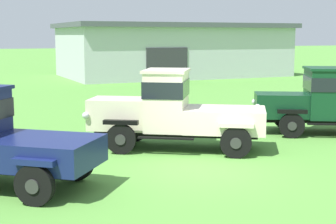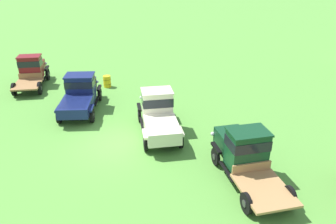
# 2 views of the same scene
# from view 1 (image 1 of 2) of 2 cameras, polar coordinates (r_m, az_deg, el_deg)

# --- Properties ---
(ground_plane) EXTENTS (240.00, 240.00, 0.00)m
(ground_plane) POSITION_cam_1_polar(r_m,az_deg,el_deg) (12.90, 3.50, -6.32)
(ground_plane) COLOR #518E38
(farm_shed) EXTENTS (17.83, 10.23, 4.22)m
(farm_shed) POSITION_cam_1_polar(r_m,az_deg,el_deg) (42.33, 0.53, 6.93)
(farm_shed) COLOR #B2B7BC
(farm_shed) RESTS_ON ground
(vintage_truck_midrow_center) EXTENTS (5.16, 4.05, 2.33)m
(vintage_truck_midrow_center) POSITION_cam_1_polar(r_m,az_deg,el_deg) (14.89, 0.65, 0.18)
(vintage_truck_midrow_center) COLOR black
(vintage_truck_midrow_center) RESTS_ON ground
(vintage_truck_far_side) EXTENTS (5.35, 3.97, 2.24)m
(vintage_truck_far_side) POSITION_cam_1_polar(r_m,az_deg,el_deg) (17.98, 16.18, 1.26)
(vintage_truck_far_side) COLOR black
(vintage_truck_far_side) RESTS_ON ground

